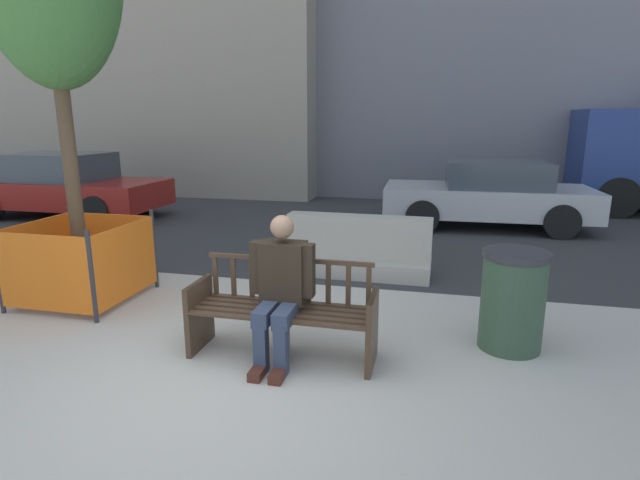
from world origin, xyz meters
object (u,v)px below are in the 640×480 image
object	(u,v)px
street_bench	(283,315)
seated_person	(280,286)
jersey_barrier_centre	(358,251)
construction_fence	(81,259)
car_sedan_far	(489,194)
car_sedan_mid	(66,186)
trash_bin	(513,300)

from	to	relation	value
street_bench	seated_person	bearing A→B (deg)	-91.28
seated_person	jersey_barrier_centre	bearing A→B (deg)	83.96
street_bench	construction_fence	xyz separation A→B (m)	(-2.79, 0.87, 0.11)
seated_person	car_sedan_far	size ratio (longest dim) A/B	0.32
seated_person	car_sedan_mid	world-z (taller)	car_sedan_mid
street_bench	jersey_barrier_centre	size ratio (longest dim) A/B	0.84
seated_person	car_sedan_far	distance (m)	6.83
street_bench	trash_bin	xyz separation A→B (m)	(2.05, 0.65, 0.08)
car_sedan_mid	seated_person	bearing A→B (deg)	-39.08
car_sedan_far	construction_fence	bearing A→B (deg)	-132.88
seated_person	construction_fence	xyz separation A→B (m)	(-2.79, 0.92, -0.18)
trash_bin	seated_person	bearing A→B (deg)	-160.95
construction_fence	car_sedan_mid	bearing A→B (deg)	130.93
seated_person	car_sedan_mid	bearing A→B (deg)	140.92
construction_fence	car_sedan_mid	world-z (taller)	car_sedan_mid
seated_person	car_sedan_mid	xyz separation A→B (m)	(-6.71, 5.45, 0.00)
jersey_barrier_centre	construction_fence	world-z (taller)	construction_fence
street_bench	seated_person	world-z (taller)	seated_person
construction_fence	trash_bin	xyz separation A→B (m)	(4.84, -0.21, -0.03)
jersey_barrier_centre	construction_fence	bearing A→B (deg)	-150.29
construction_fence	car_sedan_far	xyz separation A→B (m)	(5.11, 5.50, 0.15)
car_sedan_far	trash_bin	xyz separation A→B (m)	(-0.27, -5.72, -0.19)
trash_bin	construction_fence	bearing A→B (deg)	177.48
street_bench	construction_fence	distance (m)	2.92
seated_person	car_sedan_mid	distance (m)	8.65
construction_fence	trash_bin	bearing A→B (deg)	-2.52
car_sedan_far	trash_bin	distance (m)	5.73
jersey_barrier_centre	trash_bin	size ratio (longest dim) A/B	2.11
jersey_barrier_centre	construction_fence	distance (m)	3.54
street_bench	seated_person	xyz separation A→B (m)	(-0.00, -0.06, 0.29)
jersey_barrier_centre	car_sedan_mid	size ratio (longest dim) A/B	0.48
street_bench	car_sedan_mid	distance (m)	8.62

